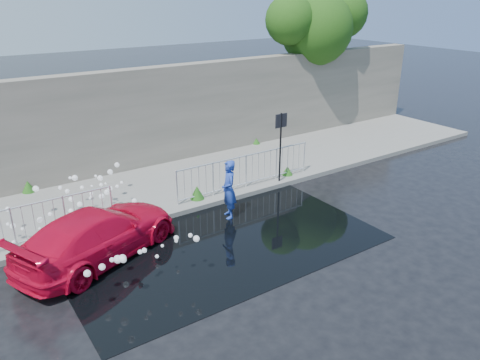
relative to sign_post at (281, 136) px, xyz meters
name	(u,v)px	position (x,y,z in m)	size (l,w,h in m)	color
ground	(223,264)	(-4.20, -3.10, -1.72)	(90.00, 90.00, 0.00)	black
pavement	(141,192)	(-4.20, 1.90, -1.65)	(30.00, 4.00, 0.15)	slate
curb	(168,215)	(-4.20, -0.10, -1.64)	(30.00, 0.25, 0.16)	slate
retaining_wall	(111,123)	(-4.20, 4.10, 0.18)	(30.00, 0.60, 3.50)	#615C51
puddle	(219,241)	(-3.70, -2.10, -1.72)	(8.00, 5.00, 0.01)	black
sign_post	(281,136)	(0.00, 0.00, 0.00)	(0.45, 0.06, 2.50)	black
tree	(318,24)	(5.39, 4.31, 3.05)	(5.16, 3.16, 6.34)	#332114
railing_left	(13,227)	(-8.20, 0.25, -0.99)	(5.05, 0.05, 1.10)	silver
railing_right	(246,170)	(-1.20, 0.25, -0.99)	(5.05, 0.05, 1.10)	silver
weeds	(134,194)	(-4.65, 1.31, -1.39)	(12.17, 3.93, 0.42)	#214D14
water_spray	(94,210)	(-6.25, 0.06, -0.98)	(3.63, 5.68, 1.03)	white
red_car	(98,234)	(-6.54, -1.10, -1.10)	(1.76, 4.33, 1.26)	red
person	(229,189)	(-2.70, -1.05, -0.86)	(0.63, 0.41, 1.73)	#213DA6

